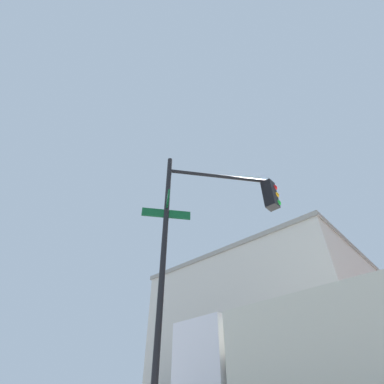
% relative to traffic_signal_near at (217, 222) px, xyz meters
% --- Properties ---
extents(traffic_signal_near, '(2.18, 2.77, 6.16)m').
position_rel_traffic_signal_near_xyz_m(traffic_signal_near, '(0.00, 0.00, 0.00)').
color(traffic_signal_near, black).
rests_on(traffic_signal_near, ground_plane).
extents(building_stucco, '(19.27, 24.82, 12.39)m').
position_rel_traffic_signal_near_xyz_m(building_stucco, '(-11.21, 26.56, 1.86)').
color(building_stucco, beige).
rests_on(building_stucco, ground_plane).
extents(box_truck_second, '(8.72, 2.97, 3.25)m').
position_rel_traffic_signal_near_xyz_m(box_truck_second, '(0.09, 3.70, -2.50)').
color(box_truck_second, silver).
rests_on(box_truck_second, ground_plane).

